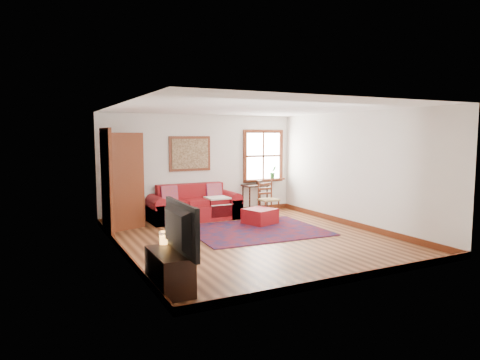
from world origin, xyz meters
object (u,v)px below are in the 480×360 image
red_leather_sofa (194,208)px  red_ottoman (260,216)px  side_table (255,189)px  media_cabinet (169,271)px  ladder_back_chair (267,198)px

red_leather_sofa → red_ottoman: size_ratio=3.47×
red_leather_sofa → side_table: 1.76m
red_ottoman → media_cabinet: media_cabinet is taller
side_table → media_cabinet: bearing=-129.8°
red_ottoman → ladder_back_chair: 0.82m
red_leather_sofa → media_cabinet: bearing=-114.4°
media_cabinet → red_leather_sofa: bearing=65.6°
side_table → media_cabinet: 5.73m
red_leather_sofa → red_ottoman: (1.13, -1.17, -0.10)m
red_leather_sofa → media_cabinet: red_leather_sofa is taller
red_ottoman → ladder_back_chair: bearing=28.7°
red_leather_sofa → media_cabinet: (-1.93, -4.24, -0.03)m
red_ottoman → media_cabinet: 4.34m
media_cabinet → ladder_back_chair: bearing=45.4°
red_leather_sofa → red_ottoman: bearing=-45.9°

